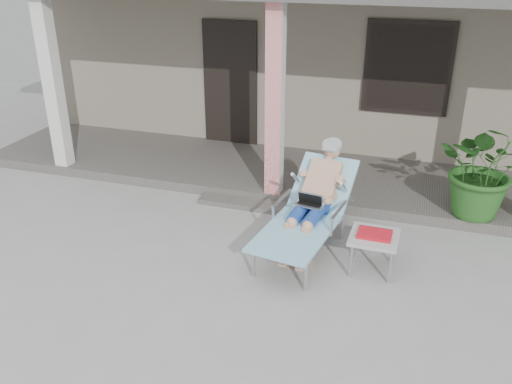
% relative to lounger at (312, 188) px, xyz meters
% --- Properties ---
extents(ground, '(60.00, 60.00, 0.00)m').
position_rel_lounger_xyz_m(ground, '(-0.77, -1.07, -0.77)').
color(ground, '#9E9E99').
rests_on(ground, ground).
extents(house, '(10.40, 5.40, 3.30)m').
position_rel_lounger_xyz_m(house, '(-0.77, 5.43, 0.90)').
color(house, gray).
rests_on(house, ground).
extents(porch_deck, '(10.00, 2.00, 0.15)m').
position_rel_lounger_xyz_m(porch_deck, '(-0.77, 1.93, -0.69)').
color(porch_deck, '#605B56').
rests_on(porch_deck, ground).
extents(porch_step, '(2.00, 0.30, 0.07)m').
position_rel_lounger_xyz_m(porch_step, '(-0.77, 0.78, -0.73)').
color(porch_step, '#605B56').
rests_on(porch_step, ground).
extents(lounger, '(0.99, 1.98, 1.25)m').
position_rel_lounger_xyz_m(lounger, '(0.00, 0.00, 0.00)').
color(lounger, '#B7B7BC').
rests_on(lounger, ground).
extents(side_table, '(0.54, 0.54, 0.48)m').
position_rel_lounger_xyz_m(side_table, '(0.80, -0.34, -0.36)').
color(side_table, '#ADADA8').
rests_on(side_table, ground).
extents(potted_palm, '(1.19, 1.04, 1.30)m').
position_rel_lounger_xyz_m(potted_palm, '(1.99, 1.18, 0.03)').
color(potted_palm, '#26591E').
rests_on(potted_palm, porch_deck).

